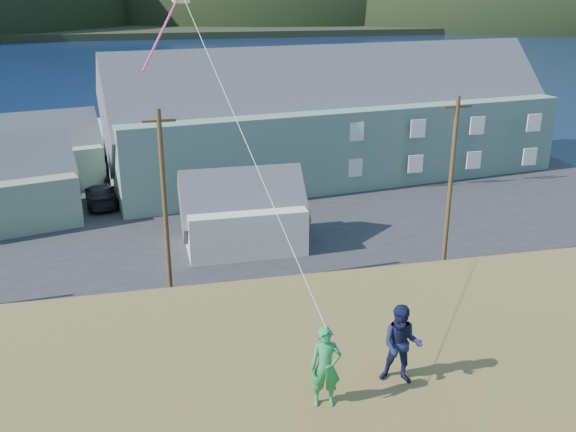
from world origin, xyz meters
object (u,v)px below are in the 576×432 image
object	(u,v)px
shed_white	(243,212)
kite_flyer_navy	(402,345)
kite_flyer_green	(325,367)
wharf	(97,135)
shed_palegreen_far	(31,154)
lodge	(335,118)

from	to	relation	value
shed_white	kite_flyer_navy	bearing A→B (deg)	-91.53
shed_white	kite_flyer_green	bearing A→B (deg)	-95.50
kite_flyer_green	wharf	bearing A→B (deg)	107.86
wharf	kite_flyer_green	size ratio (longest dim) A/B	14.91
wharf	shed_palegreen_far	xyz separation A→B (m)	(-4.06, -16.69, 2.30)
shed_palegreen_far	kite_flyer_navy	world-z (taller)	kite_flyer_navy
wharf	kite_flyer_green	bearing A→B (deg)	-82.37
shed_white	kite_flyer_navy	size ratio (longest dim) A/B	4.15
kite_flyer_green	shed_palegreen_far	bearing A→B (deg)	116.09
wharf	kite_flyer_navy	distance (m)	59.49
shed_palegreen_far	lodge	bearing A→B (deg)	-18.57
lodge	shed_palegreen_far	bearing A→B (deg)	166.86
shed_white	kite_flyer_green	distance (m)	26.47
shed_white	lodge	bearing A→B (deg)	53.99
kite_flyer_navy	shed_white	bearing A→B (deg)	113.63
wharf	lodge	distance (m)	28.12
shed_palegreen_far	kite_flyer_green	distance (m)	43.90
lodge	shed_white	size ratio (longest dim) A/B	5.08
lodge	kite_flyer_green	size ratio (longest dim) A/B	21.80
wharf	kite_flyer_green	xyz separation A→B (m)	(7.85, -58.60, 7.62)
shed_palegreen_far	kite_flyer_green	world-z (taller)	kite_flyer_green
shed_palegreen_far	kite_flyer_green	size ratio (longest dim) A/B	6.77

